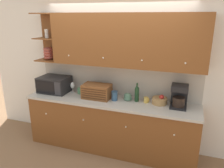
# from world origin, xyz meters

# --- Properties ---
(ground_plane) EXTENTS (24.00, 24.00, 0.00)m
(ground_plane) POSITION_xyz_m (0.00, 0.00, 0.00)
(ground_plane) COLOR #896647
(wall_back) EXTENTS (5.32, 0.06, 2.60)m
(wall_back) POSITION_xyz_m (0.00, 0.03, 1.30)
(wall_back) COLOR white
(wall_back) RESTS_ON ground_plane
(counter_unit) EXTENTS (2.94, 0.63, 0.93)m
(counter_unit) POSITION_xyz_m (0.00, -0.30, 0.46)
(counter_unit) COLOR brown
(counter_unit) RESTS_ON ground_plane
(backsplash_panel) EXTENTS (2.92, 0.01, 0.57)m
(backsplash_panel) POSITION_xyz_m (0.00, -0.01, 1.21)
(backsplash_panel) COLOR #B7B2A8
(backsplash_panel) RESTS_ON counter_unit
(upper_cabinets) EXTENTS (2.92, 0.36, 0.84)m
(upper_cabinets) POSITION_xyz_m (0.16, -0.17, 1.92)
(upper_cabinets) COLOR brown
(upper_cabinets) RESTS_ON backsplash_panel
(microwave) EXTENTS (0.54, 0.42, 0.29)m
(microwave) POSITION_xyz_m (-1.13, -0.24, 1.07)
(microwave) COLOR black
(microwave) RESTS_ON counter_unit
(wine_glass) EXTENTS (0.08, 0.08, 0.20)m
(wine_glass) POSITION_xyz_m (-0.79, -0.17, 1.06)
(wine_glass) COLOR silver
(wine_glass) RESTS_ON counter_unit
(mug_blue_second) EXTENTS (0.10, 0.09, 0.11)m
(mug_blue_second) POSITION_xyz_m (-0.63, -0.17, 0.98)
(mug_blue_second) COLOR #4C845B
(mug_blue_second) RESTS_ON counter_unit
(bread_box) EXTENTS (0.48, 0.29, 0.24)m
(bread_box) POSITION_xyz_m (-0.25, -0.29, 1.05)
(bread_box) COLOR brown
(bread_box) RESTS_ON counter_unit
(storage_canister) EXTENTS (0.11, 0.11, 0.16)m
(storage_canister) POSITION_xyz_m (0.07, -0.29, 1.01)
(storage_canister) COLOR #33567A
(storage_canister) RESTS_ON counter_unit
(bowl_stack_on_counter) EXTENTS (0.14, 0.14, 0.12)m
(bowl_stack_on_counter) POSITION_xyz_m (0.28, -0.21, 0.98)
(bowl_stack_on_counter) COLOR slate
(bowl_stack_on_counter) RESTS_ON counter_unit
(wine_bottle) EXTENTS (0.07, 0.07, 0.32)m
(wine_bottle) POSITION_xyz_m (0.43, -0.21, 1.07)
(wine_bottle) COLOR #19381E
(wine_bottle) RESTS_ON counter_unit
(mug) EXTENTS (0.09, 0.08, 0.09)m
(mug) POSITION_xyz_m (0.60, -0.21, 0.97)
(mug) COLOR gold
(mug) RESTS_ON counter_unit
(fruit_basket) EXTENTS (0.24, 0.24, 0.17)m
(fruit_basket) POSITION_xyz_m (0.81, -0.19, 0.98)
(fruit_basket) COLOR #A87F4C
(fruit_basket) RESTS_ON counter_unit
(coffee_maker) EXTENTS (0.25, 0.26, 0.36)m
(coffee_maker) POSITION_xyz_m (1.10, -0.22, 1.11)
(coffee_maker) COLOR black
(coffee_maker) RESTS_ON counter_unit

